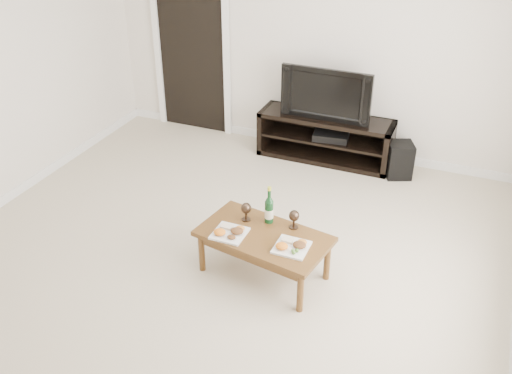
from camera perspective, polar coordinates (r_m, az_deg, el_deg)
The scene contains 13 objects.
floor at distance 5.08m, azimuth -4.88°, elevation -8.65°, with size 5.50×5.50×0.00m, color #B8AA94.
back_wall at distance 6.78m, azimuth 5.56°, elevation 14.12°, with size 5.00×0.04×2.60m, color white.
doorway at distance 7.41m, azimuth -6.42°, elevation 13.28°, with size 0.90×0.02×2.05m, color black.
media_console at distance 6.82m, azimuth 6.92°, elevation 4.90°, with size 1.57×0.45×0.55m, color black.
television at distance 6.59m, azimuth 7.23°, elevation 9.41°, with size 1.04×0.14×0.60m, color black.
av_receiver at distance 6.77m, azimuth 7.51°, elevation 5.14°, with size 0.40×0.30×0.08m, color black.
subwoofer at distance 6.62m, azimuth 14.13°, elevation 2.65°, with size 0.27×0.27×0.41m, color black.
coffee_table at distance 4.93m, azimuth 0.78°, elevation -6.76°, with size 1.10×0.60×0.42m, color brown.
plate_left at distance 4.80m, azimuth -2.67°, elevation -4.41°, with size 0.27×0.27×0.07m, color white.
plate_right at distance 4.64m, azimuth 3.58°, elevation -5.80°, with size 0.27×0.27×0.07m, color white.
wine_bottle at distance 4.87m, azimuth 1.32°, elevation -1.78°, with size 0.07×0.07×0.35m, color #0F3818.
goblet_left at distance 4.95m, azimuth -1.00°, elevation -2.47°, with size 0.09×0.09×0.17m, color #36281D, non-canonical shape.
goblet_right at distance 4.86m, azimuth 3.82°, elevation -3.23°, with size 0.09×0.09×0.17m, color #36281D, non-canonical shape.
Camera 1 is at (1.90, -3.46, 3.20)m, focal length 40.00 mm.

